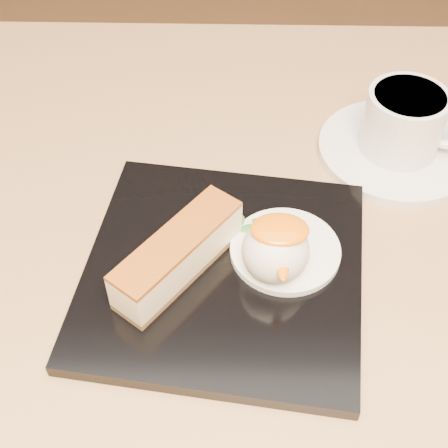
{
  "coord_description": "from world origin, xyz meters",
  "views": [
    {
      "loc": [
        0.03,
        -0.3,
        1.12
      ],
      "look_at": [
        0.02,
        0.03,
        0.76
      ],
      "focal_mm": 50.0,
      "sensor_mm": 36.0,
      "label": 1
    }
  ],
  "objects_px": {
    "cheesecake": "(178,254)",
    "saucer": "(396,150)",
    "coffee_cup": "(406,121)",
    "dessert_plate": "(223,270)",
    "table": "(199,377)",
    "ice_cream_scoop": "(275,251)"
  },
  "relations": [
    {
      "from": "table",
      "to": "saucer",
      "type": "height_order",
      "value": "saucer"
    },
    {
      "from": "table",
      "to": "dessert_plate",
      "type": "relative_size",
      "value": 3.64
    },
    {
      "from": "cheesecake",
      "to": "ice_cream_scoop",
      "type": "relative_size",
      "value": 2.2
    },
    {
      "from": "cheesecake",
      "to": "saucer",
      "type": "height_order",
      "value": "cheesecake"
    },
    {
      "from": "dessert_plate",
      "to": "coffee_cup",
      "type": "xyz_separation_m",
      "value": [
        0.17,
        0.15,
        0.04
      ]
    },
    {
      "from": "cheesecake",
      "to": "ice_cream_scoop",
      "type": "bearing_deg",
      "value": -52.85
    },
    {
      "from": "table",
      "to": "saucer",
      "type": "xyz_separation_m",
      "value": [
        0.19,
        0.16,
        0.16
      ]
    },
    {
      "from": "table",
      "to": "ice_cream_scoop",
      "type": "bearing_deg",
      "value": 3.25
    },
    {
      "from": "table",
      "to": "ice_cream_scoop",
      "type": "relative_size",
      "value": 15.19
    },
    {
      "from": "dessert_plate",
      "to": "ice_cream_scoop",
      "type": "xyz_separation_m",
      "value": [
        0.04,
        -0.0,
        0.03
      ]
    },
    {
      "from": "coffee_cup",
      "to": "dessert_plate",
      "type": "bearing_deg",
      "value": -121.3
    },
    {
      "from": "ice_cream_scoop",
      "to": "table",
      "type": "bearing_deg",
      "value": -176.75
    },
    {
      "from": "table",
      "to": "saucer",
      "type": "bearing_deg",
      "value": 40.52
    },
    {
      "from": "dessert_plate",
      "to": "coffee_cup",
      "type": "height_order",
      "value": "coffee_cup"
    },
    {
      "from": "saucer",
      "to": "coffee_cup",
      "type": "distance_m",
      "value": 0.04
    },
    {
      "from": "cheesecake",
      "to": "table",
      "type": "bearing_deg",
      "value": -71.23
    },
    {
      "from": "table",
      "to": "coffee_cup",
      "type": "height_order",
      "value": "coffee_cup"
    },
    {
      "from": "cheesecake",
      "to": "saucer",
      "type": "relative_size",
      "value": 0.77
    },
    {
      "from": "ice_cream_scoop",
      "to": "dessert_plate",
      "type": "bearing_deg",
      "value": 172.87
    },
    {
      "from": "cheesecake",
      "to": "ice_cream_scoop",
      "type": "height_order",
      "value": "ice_cream_scoop"
    },
    {
      "from": "dessert_plate",
      "to": "cheesecake",
      "type": "relative_size",
      "value": 1.9
    },
    {
      "from": "table",
      "to": "dessert_plate",
      "type": "bearing_deg",
      "value": 19.74
    }
  ]
}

